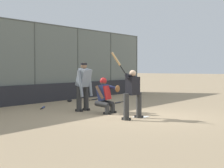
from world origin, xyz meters
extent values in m
plane|color=tan|center=(0.00, 0.00, 0.00)|extent=(160.00, 160.00, 0.00)
cube|color=white|center=(0.00, 0.00, 0.01)|extent=(0.43, 0.43, 0.01)
cylinder|color=#515651|center=(-10.71, -6.28, 1.82)|extent=(0.08, 0.08, 3.64)
cylinder|color=#515651|center=(-7.65, -6.28, 1.82)|extent=(0.08, 0.08, 3.64)
cylinder|color=#515651|center=(-4.59, -6.28, 1.82)|extent=(0.08, 0.08, 3.64)
cylinder|color=#515651|center=(-1.53, -6.28, 1.82)|extent=(0.08, 0.08, 3.64)
cube|color=slate|center=(0.00, -6.28, 1.82)|extent=(21.43, 0.01, 3.64)
cylinder|color=#515651|center=(0.00, -6.28, 3.61)|extent=(21.43, 0.06, 0.06)
cube|color=#28282D|center=(0.00, -6.18, 0.42)|extent=(21.00, 0.18, 0.84)
cube|color=slate|center=(-3.11, -8.30, 0.06)|extent=(15.00, 1.95, 0.12)
cube|color=slate|center=(-3.11, -7.75, 0.22)|extent=(15.00, 0.55, 0.44)
cube|color=#B7BABC|center=(-3.11, -7.75, 0.48)|extent=(15.00, 0.24, 0.08)
cube|color=slate|center=(-3.11, -8.30, 0.38)|extent=(15.00, 0.55, 0.76)
cube|color=#B7BABC|center=(-3.11, -8.30, 0.80)|extent=(15.00, 0.24, 0.08)
cube|color=slate|center=(-3.11, -8.85, 0.54)|extent=(15.00, 0.55, 1.08)
cube|color=#B7BABC|center=(-3.11, -8.85, 1.12)|extent=(15.00, 0.24, 0.08)
cylinder|color=#333333|center=(0.22, 0.06, 0.41)|extent=(0.17, 0.17, 0.82)
cube|color=black|center=(0.22, 0.06, 0.04)|extent=(0.13, 0.29, 0.08)
cylinder|color=#333333|center=(0.89, 0.00, 0.41)|extent=(0.17, 0.17, 0.82)
cube|color=black|center=(0.89, 0.00, 0.04)|extent=(0.13, 0.29, 0.08)
cube|color=black|center=(0.55, 0.03, 1.03)|extent=(0.46, 0.29, 0.56)
sphere|color=tan|center=(0.55, 0.03, 1.42)|extent=(0.21, 0.21, 0.21)
cylinder|color=black|center=(0.56, 0.00, 1.32)|extent=(0.58, 0.20, 0.21)
cylinder|color=black|center=(0.83, -0.02, 1.32)|extent=(0.12, 0.15, 0.16)
sphere|color=black|center=(0.83, -0.05, 1.38)|extent=(0.04, 0.04, 0.04)
cylinder|color=black|center=(0.87, -0.13, 1.52)|extent=(0.12, 0.19, 0.30)
cylinder|color=tan|center=(0.98, -0.32, 1.86)|extent=(0.20, 0.30, 0.43)
cylinder|color=#333333|center=(-0.35, -1.32, 0.16)|extent=(0.16, 0.16, 0.32)
cylinder|color=#333333|center=(-0.33, -1.52, 0.34)|extent=(0.25, 0.51, 0.25)
cube|color=black|center=(-0.35, -1.32, 0.04)|extent=(0.13, 0.27, 0.08)
cylinder|color=#333333|center=(0.07, -1.26, 0.16)|extent=(0.16, 0.16, 0.32)
cylinder|color=#333333|center=(0.10, -1.47, 0.34)|extent=(0.25, 0.51, 0.25)
cube|color=black|center=(0.07, -1.26, 0.04)|extent=(0.13, 0.27, 0.08)
cube|color=navy|center=(-0.11, -1.54, 0.73)|extent=(0.51, 0.43, 0.58)
cube|color=#B21E1E|center=(-0.13, -1.39, 0.73)|extent=(0.43, 0.19, 0.48)
sphere|color=brown|center=(-0.11, -1.54, 1.10)|extent=(0.21, 0.21, 0.21)
sphere|color=#B21E1E|center=(-0.11, -1.54, 1.13)|extent=(0.24, 0.24, 0.24)
cylinder|color=navy|center=(-0.31, -1.31, 0.91)|extent=(0.24, 0.57, 0.17)
ellipsoid|color=brown|center=(-0.24, -1.05, 0.87)|extent=(0.31, 0.14, 0.24)
cylinder|color=brown|center=(0.17, -1.50, 0.76)|extent=(0.14, 0.34, 0.47)
cylinder|color=#333333|center=(-0.49, -2.59, 0.45)|extent=(0.19, 0.19, 0.91)
cube|color=black|center=(-0.49, -2.59, 0.04)|extent=(0.11, 0.28, 0.08)
cylinder|color=#333333|center=(-0.07, -2.60, 0.45)|extent=(0.19, 0.19, 0.91)
cube|color=black|center=(-0.07, -2.60, 0.04)|extent=(0.11, 0.28, 0.08)
cube|color=gray|center=(-0.28, -2.53, 1.23)|extent=(0.50, 0.44, 0.69)
sphere|color=#936B4C|center=(-0.28, -2.53, 1.67)|extent=(0.23, 0.23, 0.23)
cylinder|color=black|center=(-0.28, -2.53, 1.73)|extent=(0.24, 0.24, 0.08)
cylinder|color=gray|center=(-0.56, -2.46, 1.02)|extent=(0.16, 0.26, 0.96)
cylinder|color=gray|center=(0.00, -2.47, 1.02)|extent=(0.15, 0.26, 0.96)
sphere|color=black|center=(-4.06, -3.18, 0.03)|extent=(0.04, 0.04, 0.04)
cylinder|color=black|center=(-3.89, -3.15, 0.03)|extent=(0.35, 0.07, 0.03)
cylinder|color=#28282D|center=(-3.47, -3.10, 0.03)|extent=(0.49, 0.13, 0.07)
sphere|color=black|center=(0.30, -4.14, 0.03)|extent=(0.04, 0.04, 0.04)
cylinder|color=black|center=(0.16, -4.23, 0.03)|extent=(0.29, 0.21, 0.03)
cylinder|color=#334789|center=(-0.16, -4.45, 0.03)|extent=(0.42, 0.31, 0.07)
sphere|color=black|center=(-3.76, -4.90, 0.03)|extent=(0.04, 0.04, 0.04)
cylinder|color=black|center=(-3.94, -4.93, 0.03)|extent=(0.38, 0.09, 0.03)
cylinder|color=#28282D|center=(-4.38, -5.01, 0.03)|extent=(0.52, 0.15, 0.07)
ellipsoid|color=black|center=(-2.83, -5.36, 0.05)|extent=(0.29, 0.18, 0.10)
ellipsoid|color=black|center=(-2.75, -5.27, 0.05)|extent=(0.10, 0.08, 0.08)
camera|label=1|loc=(10.53, 5.87, 1.60)|focal=60.00mm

